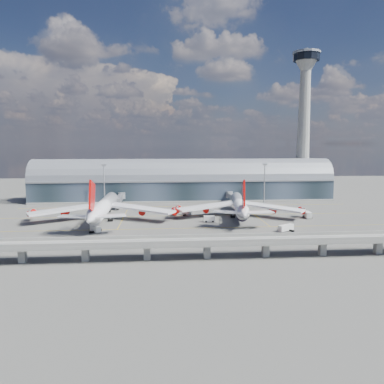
{
  "coord_description": "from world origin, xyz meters",
  "views": [
    {
      "loc": [
        -14.93,
        -175.97,
        38.16
      ],
      "look_at": [
        0.26,
        10.0,
        14.0
      ],
      "focal_mm": 35.0,
      "sensor_mm": 36.0,
      "label": 1
    }
  ],
  "objects": [
    {
      "name": "terminal",
      "position": [
        0.0,
        77.99,
        11.34
      ],
      "size": [
        200.0,
        30.0,
        28.0
      ],
      "color": "#1C282F",
      "rests_on": "ground"
    },
    {
      "name": "taxi_lines",
      "position": [
        0.0,
        22.11,
        0.01
      ],
      "size": [
        200.0,
        80.12,
        0.01
      ],
      "color": "gold",
      "rests_on": "ground"
    },
    {
      "name": "service_truck_1",
      "position": [
        8.14,
        2.61,
        1.54
      ],
      "size": [
        5.26,
        2.65,
        3.05
      ],
      "rotation": [
        0.0,
        0.0,
        1.57
      ],
      "color": "silver",
      "rests_on": "ground"
    },
    {
      "name": "service_truck_5",
      "position": [
        -1.66,
        21.07,
        1.26
      ],
      "size": [
        4.83,
        5.15,
        2.47
      ],
      "rotation": [
        0.0,
        0.0,
        0.71
      ],
      "color": "silver",
      "rests_on": "ground"
    },
    {
      "name": "airliner_left",
      "position": [
        -43.97,
        10.1,
        6.81
      ],
      "size": [
        74.31,
        78.0,
        23.85
      ],
      "rotation": [
        0.0,
        0.0,
        -0.0
      ],
      "color": "white",
      "rests_on": "ground"
    },
    {
      "name": "jet_bridge_right",
      "position": [
        29.22,
        51.18,
        5.18
      ],
      "size": [
        4.4,
        32.0,
        7.25
      ],
      "color": "gray",
      "rests_on": "ground"
    },
    {
      "name": "service_truck_3",
      "position": [
        60.05,
        8.52,
        1.69
      ],
      "size": [
        3.31,
        7.04,
        3.3
      ],
      "rotation": [
        0.0,
        0.0,
        -0.09
      ],
      "color": "silver",
      "rests_on": "ground"
    },
    {
      "name": "cargo_train_0",
      "position": [
        -45.25,
        -36.34,
        0.8
      ],
      "size": [
        6.97,
        2.94,
        1.53
      ],
      "rotation": [
        0.0,
        0.0,
        1.8
      ],
      "color": "gray",
      "rests_on": "ground"
    },
    {
      "name": "airliner_right",
      "position": [
        25.45,
        14.05,
        5.89
      ],
      "size": [
        68.41,
        71.56,
        22.72
      ],
      "rotation": [
        0.0,
        0.0,
        -0.14
      ],
      "color": "white",
      "rests_on": "ground"
    },
    {
      "name": "guideway",
      "position": [
        -0.0,
        -55.0,
        5.29
      ],
      "size": [
        220.0,
        8.5,
        7.2
      ],
      "color": "gray",
      "rests_on": "ground"
    },
    {
      "name": "service_truck_2",
      "position": [
        39.3,
        -19.15,
        1.47
      ],
      "size": [
        7.89,
        5.84,
        2.83
      ],
      "rotation": [
        0.0,
        0.0,
        2.09
      ],
      "color": "silver",
      "rests_on": "ground"
    },
    {
      "name": "service_truck_4",
      "position": [
        45.94,
        26.8,
        1.31
      ],
      "size": [
        3.2,
        4.88,
        2.6
      ],
      "rotation": [
        0.0,
        0.0,
        -0.27
      ],
      "color": "silver",
      "rests_on": "ground"
    },
    {
      "name": "ground",
      "position": [
        0.0,
        0.0,
        0.0
      ],
      "size": [
        500.0,
        500.0,
        0.0
      ],
      "primitive_type": "plane",
      "color": "#474744",
      "rests_on": "ground"
    },
    {
      "name": "floodlight_mast_left",
      "position": [
        -50.0,
        55.0,
        13.63
      ],
      "size": [
        3.0,
        0.7,
        25.7
      ],
      "color": "gray",
      "rests_on": "ground"
    },
    {
      "name": "cargo_train_2",
      "position": [
        30.48,
        -30.57,
        0.77
      ],
      "size": [
        4.51,
        2.27,
        1.47
      ],
      "rotation": [
        0.0,
        0.0,
        1.35
      ],
      "color": "gray",
      "rests_on": "ground"
    },
    {
      "name": "cargo_train_1",
      "position": [
        -1.72,
        -35.17,
        0.86
      ],
      "size": [
        12.54,
        2.46,
        1.65
      ],
      "rotation": [
        0.0,
        0.0,
        1.64
      ],
      "color": "gray",
      "rests_on": "ground"
    },
    {
      "name": "jet_bridge_left",
      "position": [
        -40.47,
        53.12,
        5.18
      ],
      "size": [
        4.4,
        28.0,
        7.25
      ],
      "color": "gray",
      "rests_on": "ground"
    },
    {
      "name": "floodlight_mast_right",
      "position": [
        50.0,
        55.0,
        13.63
      ],
      "size": [
        3.0,
        0.7,
        25.7
      ],
      "color": "gray",
      "rests_on": "ground"
    },
    {
      "name": "service_truck_0",
      "position": [
        -43.88,
        -14.18,
        1.41
      ],
      "size": [
        5.56,
        6.65,
        2.73
      ],
      "rotation": [
        0.0,
        0.0,
        0.61
      ],
      "color": "silver",
      "rests_on": "ground"
    },
    {
      "name": "control_tower",
      "position": [
        85.0,
        83.0,
        51.64
      ],
      "size": [
        19.0,
        19.0,
        103.0
      ],
      "color": "gray",
      "rests_on": "ground"
    }
  ]
}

